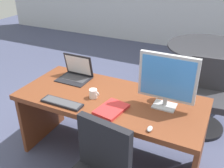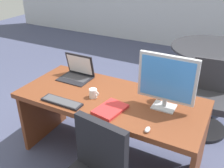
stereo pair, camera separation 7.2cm
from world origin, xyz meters
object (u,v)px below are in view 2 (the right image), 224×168
(laptop, at_px, (78,71))
(keyboard, at_px, (62,102))
(book, at_px, (110,109))
(mouse, at_px, (147,130))
(monitor, at_px, (167,80))
(desk, at_px, (112,111))
(coffee_mug, at_px, (93,93))
(desk_lamp, at_px, (180,70))
(meeting_table, at_px, (214,60))
(meeting_chair_near, at_px, (206,103))

(laptop, xyz_separation_m, keyboard, (0.18, -0.52, -0.07))
(keyboard, distance_m, book, 0.46)
(laptop, distance_m, mouse, 1.15)
(monitor, bearing_deg, desk, -177.92)
(monitor, bearing_deg, coffee_mug, -167.83)
(laptop, height_order, mouse, laptop)
(desk_lamp, height_order, coffee_mug, desk_lamp)
(desk, relative_size, monitor, 3.58)
(desk, xyz_separation_m, desk_lamp, (0.56, 0.24, 0.48))
(laptop, bearing_deg, desk, -18.96)
(mouse, bearing_deg, laptop, 151.78)
(keyboard, relative_size, meeting_table, 0.32)
(mouse, distance_m, meeting_table, 2.24)
(desk, distance_m, mouse, 0.65)
(mouse, bearing_deg, meeting_chair_near, 78.26)
(monitor, height_order, meeting_chair_near, monitor)
(coffee_mug, bearing_deg, mouse, -21.21)
(desk, distance_m, desk_lamp, 0.77)
(laptop, bearing_deg, meeting_chair_near, 31.37)
(laptop, height_order, book, laptop)
(desk, xyz_separation_m, meeting_table, (0.69, 1.85, 0.02))
(monitor, bearing_deg, meeting_table, 84.20)
(coffee_mug, bearing_deg, meeting_table, 67.17)
(desk, bearing_deg, coffee_mug, -138.65)
(monitor, height_order, laptop, monitor)
(monitor, distance_m, meeting_chair_near, 1.19)
(keyboard, bearing_deg, desk_lamp, 32.97)
(book, bearing_deg, laptop, 145.91)
(meeting_table, bearing_deg, book, -105.48)
(desk, distance_m, book, 0.34)
(monitor, distance_m, desk_lamp, 0.22)
(meeting_table, distance_m, meeting_chair_near, 0.92)
(book, bearing_deg, meeting_chair_near, 61.26)
(mouse, distance_m, book, 0.41)
(meeting_table, bearing_deg, monitor, -95.80)
(desk, distance_m, meeting_table, 1.98)
(desk_lamp, distance_m, meeting_chair_near, 1.02)
(monitor, height_order, coffee_mug, monitor)
(laptop, bearing_deg, desk_lamp, 3.25)
(book, bearing_deg, monitor, 33.91)
(mouse, distance_m, meeting_chair_near, 1.42)
(book, xyz_separation_m, meeting_table, (0.58, 2.10, -0.18))
(mouse, bearing_deg, keyboard, 178.29)
(monitor, xyz_separation_m, keyboard, (-0.85, -0.36, -0.26))
(keyboard, bearing_deg, meeting_table, 64.81)
(mouse, xyz_separation_m, meeting_table, (0.19, 2.22, -0.18))
(book, xyz_separation_m, meeting_chair_near, (0.66, 1.21, -0.41))
(coffee_mug, bearing_deg, desk_lamp, 27.34)
(desk, xyz_separation_m, book, (0.11, -0.25, 0.20))
(monitor, distance_m, book, 0.54)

